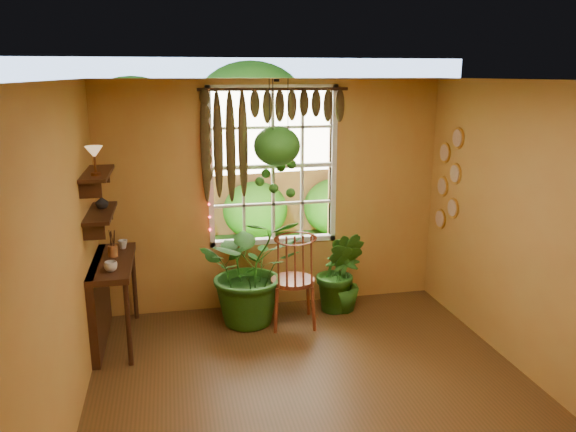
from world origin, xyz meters
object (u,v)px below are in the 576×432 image
object	(u,v)px
windsor_chair	(293,293)
counter_ledge	(104,293)
potted_plant_left	(252,269)
potted_plant_mid	(339,271)
hanging_basket	(277,150)

from	to	relation	value
windsor_chair	counter_ledge	bearing A→B (deg)	-174.35
potted_plant_left	windsor_chair	bearing A→B (deg)	-21.73
counter_ledge	potted_plant_left	size ratio (longest dim) A/B	0.94
windsor_chair	potted_plant_mid	size ratio (longest dim) A/B	1.31
counter_ledge	potted_plant_mid	xyz separation A→B (m)	(2.62, 0.26, -0.05)
potted_plant_left	hanging_basket	distance (m)	1.34
counter_ledge	potted_plant_mid	size ratio (longest dim) A/B	1.20
potted_plant_mid	hanging_basket	distance (m)	1.61
counter_ledge	hanging_basket	xyz separation A→B (m)	(1.89, 0.30, 1.38)
counter_ledge	potted_plant_mid	distance (m)	2.63
windsor_chair	hanging_basket	distance (m)	1.59
windsor_chair	potted_plant_left	size ratio (longest dim) A/B	1.03
counter_ledge	windsor_chair	size ratio (longest dim) A/B	0.92
windsor_chair	potted_plant_mid	world-z (taller)	windsor_chair
potted_plant_mid	hanging_basket	size ratio (longest dim) A/B	0.78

